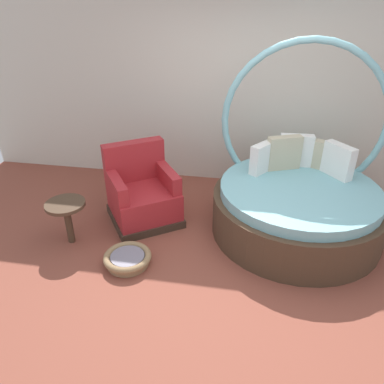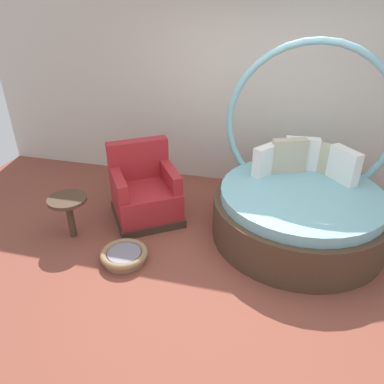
% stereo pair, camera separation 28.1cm
% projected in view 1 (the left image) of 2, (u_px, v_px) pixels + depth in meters
% --- Properties ---
extents(ground_plane, '(8.00, 8.00, 0.02)m').
position_uv_depth(ground_plane, '(227.00, 265.00, 3.92)').
color(ground_plane, brown).
extents(back_wall, '(8.00, 0.12, 2.88)m').
position_uv_depth(back_wall, '(245.00, 84.00, 5.00)').
color(back_wall, beige).
rests_on(back_wall, ground_plane).
extents(round_daybed, '(1.97, 1.97, 2.15)m').
position_uv_depth(round_daybed, '(297.00, 198.00, 4.34)').
color(round_daybed, '#473323').
rests_on(round_daybed, ground_plane).
extents(red_armchair, '(1.11, 1.11, 0.94)m').
position_uv_depth(red_armchair, '(142.00, 195.00, 4.57)').
color(red_armchair, '#38281E').
rests_on(red_armchair, ground_plane).
extents(pet_basket, '(0.51, 0.51, 0.13)m').
position_uv_depth(pet_basket, '(128.00, 259.00, 3.89)').
color(pet_basket, '#8E704C').
rests_on(pet_basket, ground_plane).
extents(side_table, '(0.44, 0.44, 0.52)m').
position_uv_depth(side_table, '(66.00, 210.00, 4.07)').
color(side_table, '#473323').
rests_on(side_table, ground_plane).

